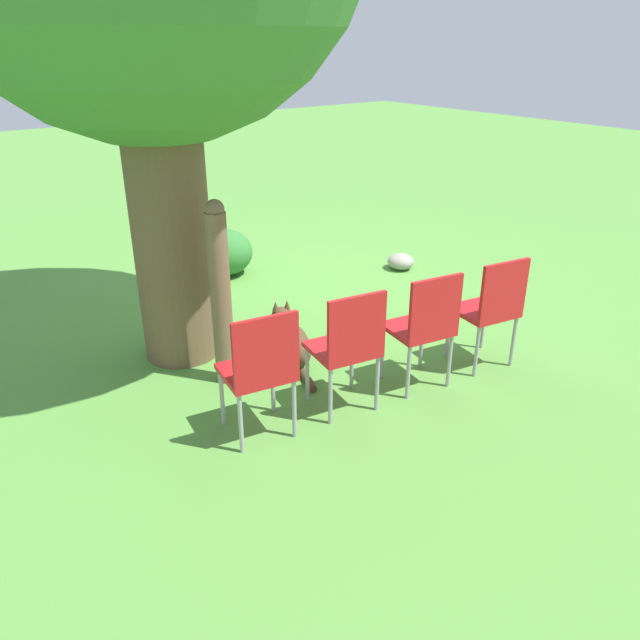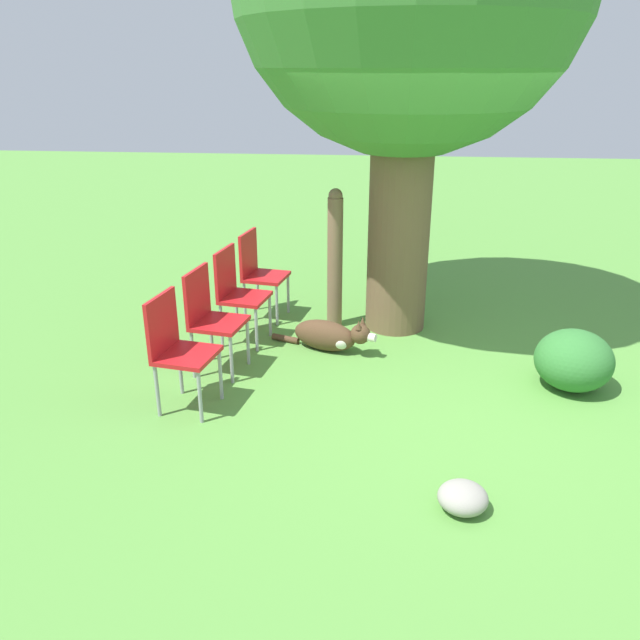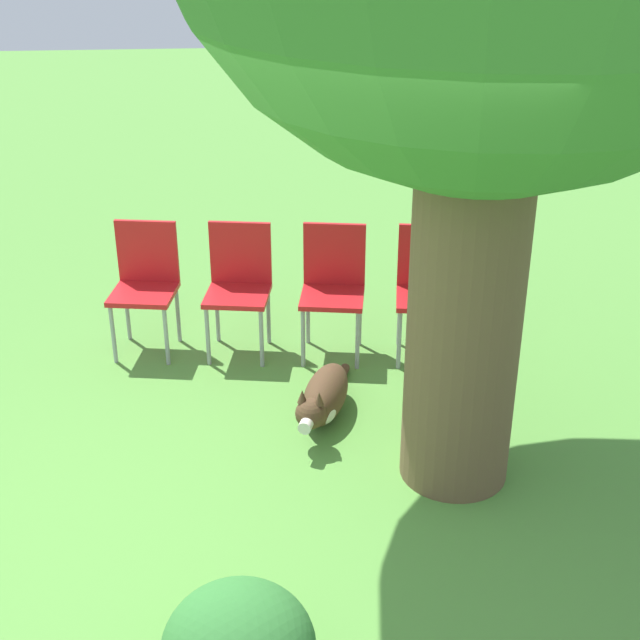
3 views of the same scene
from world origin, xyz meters
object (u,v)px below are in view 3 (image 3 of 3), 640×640
red_chair_2 (333,282)px  red_chair_3 (428,283)px  fence_post (427,312)px  red_chair_1 (239,280)px  red_chair_0 (145,278)px  dog (323,398)px

red_chair_2 → red_chair_3: size_ratio=1.00×
fence_post → red_chair_2: 1.05m
red_chair_3 → red_chair_1: bearing=-87.7°
red_chair_0 → red_chair_3: (0.25, 1.99, 0.00)m
fence_post → red_chair_3: bearing=167.7°
dog → red_chair_1: red_chair_1 is taller
red_chair_0 → red_chair_3: bearing=92.3°
dog → red_chair_1: size_ratio=1.12×
dog → red_chair_2: bearing=-170.0°
red_chair_1 → red_chair_2: bearing=92.3°
red_chair_1 → red_chair_3: (0.17, 1.33, 0.00)m
red_chair_1 → red_chair_0: bearing=-87.7°
red_chair_0 → dog: bearing=56.6°
red_chair_1 → red_chair_2: same height
red_chair_0 → red_chair_1: size_ratio=1.00×
fence_post → red_chair_1: fence_post is taller
red_chair_1 → red_chair_2: 0.67m
dog → red_chair_0: 1.66m
red_chair_1 → red_chair_3: 1.34m
red_chair_0 → red_chair_1: (0.08, 0.66, 0.00)m
fence_post → red_chair_0: fence_post is taller
red_chair_0 → red_chair_2: same height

